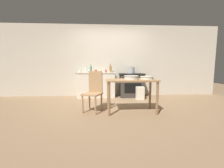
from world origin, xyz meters
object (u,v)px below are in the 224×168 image
Objects in this scene: work_table at (131,85)px; bottle_far_left at (111,69)px; cup_center at (80,71)px; chair at (94,91)px; stock_pot at (131,70)px; mixing_bowl_large at (131,77)px; bottle_left at (86,70)px; stove at (131,85)px; bottle_mid_left at (91,69)px; cup_mid_right at (101,71)px; flour_sack at (140,93)px; cup_center_left at (106,71)px; cup_center_right at (96,71)px; mixing_bowl_small at (147,78)px.

work_table is 3.95× the size of bottle_far_left.
bottle_far_left reaches higher than cup_center.
chair is 2.14m from stock_pot.
bottle_left reaches higher than mixing_bowl_large.
work_table is at bearing -100.96° from stove.
stock_pot is 1.41m from bottle_mid_left.
cup_mid_right reaches higher than mixing_bowl_large.
cup_mid_right is (-1.27, 0.44, 0.70)m from flour_sack.
bottle_far_left is at bearing 172.21° from stove.
cup_center_left is at bearing 107.72° from work_table.
cup_mid_right is at bearing 111.28° from mixing_bowl_large.
cup_center_left is at bearing -141.00° from bottle_far_left.
bottle_left is (-1.57, 0.03, 0.01)m from stock_pot.
mixing_bowl_large is 1.70× the size of bottle_left.
work_table is at bearing -56.13° from bottle_left.
bottle_mid_left reaches higher than cup_center.
cup_center_right is at bearing 117.18° from mixing_bowl_large.
work_table is at bearing -50.10° from cup_center.
cup_mid_right is (-0.17, 0.01, -0.01)m from cup_center_left.
bottle_far_left is 1.05m from cup_center.
bottle_mid_left is (-1.43, 0.09, 0.56)m from stove.
stock_pot is at bearing 3.84° from cup_mid_right.
bottle_left is at bearing 163.21° from flour_sack.
chair is at bearing -71.24° from cup_center.
cup_center_right reaches higher than stove.
cup_center reaches higher than chair.
bottle_mid_left is (-1.41, 0.05, 0.04)m from stock_pot.
cup_center is at bearing -169.94° from bottle_far_left.
bottle_left is at bearing -173.15° from bottle_mid_left.
cup_center_right is at bearing 166.79° from flour_sack.
bottle_mid_left is at bearing 118.68° from mixing_bowl_large.
cup_center is (-1.75, -0.13, -0.02)m from stock_pot.
cup_mid_right is (0.52, -0.10, -0.03)m from bottle_left.
bottle_left reaches higher than stove.
mixing_bowl_small is at bearing -97.37° from flour_sack.
bottle_left reaches higher than cup_center_right.
work_table is 13.40× the size of cup_mid_right.
cup_mid_right is at bearing 107.96° from chair.
work_table is at bearing -100.15° from stock_pot.
stove is at bearing 5.85° from cup_center_right.
cup_center_right is (-0.34, -0.10, 0.00)m from cup_center_left.
stock_pot is at bearing 7.94° from cup_center_right.
chair is 0.95m from mixing_bowl_large.
bottle_mid_left is 0.39m from cup_center.
mixing_bowl_small reaches higher than work_table.
flour_sack is at bearing 63.19° from chair.
bottle_far_left reaches higher than work_table.
mixing_bowl_large is 1.96m from cup_mid_right.
cup_center reaches higher than stove.
chair is 1.82m from bottle_left.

